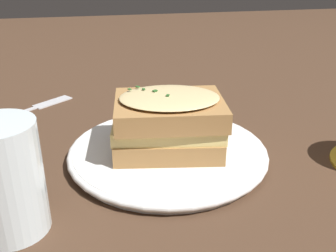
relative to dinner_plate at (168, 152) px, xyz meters
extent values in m
plane|color=#473021|center=(-0.01, 0.00, -0.01)|extent=(2.40, 2.40, 0.00)
cylinder|color=white|center=(0.00, 0.00, 0.00)|extent=(0.24, 0.24, 0.01)
torus|color=white|center=(0.00, 0.00, 0.00)|extent=(0.25, 0.25, 0.01)
cube|color=#A37542|center=(0.00, 0.00, 0.02)|extent=(0.15, 0.12, 0.02)
cube|color=#EAD17A|center=(0.00, 0.00, 0.04)|extent=(0.15, 0.12, 0.02)
cube|color=#A37542|center=(0.00, 0.00, 0.06)|extent=(0.14, 0.12, 0.02)
ellipsoid|color=beige|center=(0.00, 0.00, 0.08)|extent=(0.13, 0.11, 0.01)
cube|color=#2D6028|center=(0.00, -0.01, 0.08)|extent=(0.01, 0.01, 0.00)
cube|color=#2D6028|center=(-0.01, 0.01, 0.08)|extent=(0.01, 0.01, 0.00)
cube|color=#2D6028|center=(-0.03, 0.03, 0.08)|extent=(0.01, 0.01, 0.00)
cube|color=#2D6028|center=(-0.04, 0.02, 0.08)|extent=(0.01, 0.01, 0.00)
cube|color=#2D6028|center=(-0.03, 0.02, 0.08)|extent=(0.00, 0.00, 0.00)
cylinder|color=silver|center=(-0.17, -0.11, 0.05)|extent=(0.07, 0.07, 0.11)
cube|color=silver|center=(-0.23, 0.18, -0.01)|extent=(0.09, 0.08, 0.00)
cube|color=silver|center=(-0.16, 0.24, -0.01)|extent=(0.07, 0.06, 0.00)
cube|color=#333335|center=(-0.16, 0.25, -0.01)|extent=(0.03, 0.03, 0.00)
cube|color=#333335|center=(-0.15, 0.24, -0.01)|extent=(0.03, 0.03, 0.00)
cube|color=#333335|center=(-0.15, 0.24, -0.01)|extent=(0.03, 0.03, 0.00)
camera|label=1|loc=(-0.09, -0.44, 0.24)|focal=42.00mm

